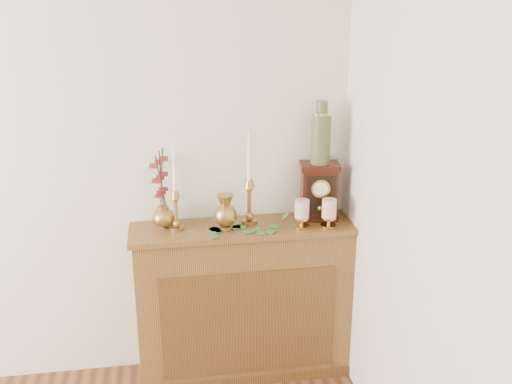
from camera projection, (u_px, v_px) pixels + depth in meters
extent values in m
cube|color=brown|center=(244.00, 303.00, 3.43)|extent=(1.20, 0.30, 0.90)
cube|color=brown|center=(248.00, 323.00, 3.30)|extent=(0.96, 0.01, 0.63)
cube|color=brown|center=(244.00, 228.00, 3.28)|extent=(1.24, 0.34, 0.03)
cube|color=brown|center=(245.00, 365.00, 3.57)|extent=(1.23, 0.33, 0.06)
cylinder|color=#A37941|center=(177.00, 228.00, 3.21)|extent=(0.08, 0.08, 0.02)
sphere|color=#A37941|center=(177.00, 223.00, 3.20)|extent=(0.04, 0.04, 0.04)
cylinder|color=#A37941|center=(176.00, 212.00, 3.17)|extent=(0.02, 0.02, 0.13)
sphere|color=#A37941|center=(175.00, 199.00, 3.15)|extent=(0.03, 0.03, 0.03)
cone|color=#A37941|center=(175.00, 194.00, 3.14)|extent=(0.05, 0.05, 0.04)
cone|color=white|center=(174.00, 170.00, 3.10)|extent=(0.02, 0.02, 0.24)
cylinder|color=#A37941|center=(249.00, 222.00, 3.29)|extent=(0.09, 0.09, 0.02)
sphere|color=#A37941|center=(249.00, 216.00, 3.28)|extent=(0.05, 0.05, 0.05)
cylinder|color=#A37941|center=(249.00, 203.00, 3.26)|extent=(0.02, 0.02, 0.15)
sphere|color=#A37941|center=(249.00, 189.00, 3.23)|extent=(0.04, 0.04, 0.04)
cone|color=#A37941|center=(249.00, 183.00, 3.22)|extent=(0.06, 0.06, 0.04)
cone|color=white|center=(249.00, 155.00, 3.17)|extent=(0.02, 0.02, 0.27)
cylinder|color=#A37941|center=(226.00, 228.00, 3.21)|extent=(0.06, 0.06, 0.02)
sphere|color=#A37941|center=(225.00, 215.00, 3.18)|extent=(0.12, 0.12, 0.12)
cone|color=#A37941|center=(225.00, 200.00, 3.15)|extent=(0.09, 0.09, 0.06)
cylinder|color=#A37941|center=(164.00, 226.00, 3.24)|extent=(0.05, 0.05, 0.01)
ellipsoid|color=#A37941|center=(164.00, 217.00, 3.23)|extent=(0.12, 0.12, 0.11)
cylinder|color=#A37941|center=(163.00, 208.00, 3.21)|extent=(0.06, 0.06, 0.02)
cylinder|color=#472819|center=(161.00, 181.00, 3.16)|extent=(0.05, 0.07, 0.29)
cylinder|color=#472819|center=(161.00, 179.00, 3.16)|extent=(0.01, 0.06, 0.32)
cylinder|color=#472819|center=(162.00, 176.00, 3.16)|extent=(0.03, 0.11, 0.34)
cylinder|color=#BD9042|center=(301.00, 226.00, 3.24)|extent=(0.09, 0.09, 0.02)
cylinder|color=#BD9042|center=(302.00, 222.00, 3.23)|extent=(0.02, 0.02, 0.04)
cylinder|color=#BD9042|center=(302.00, 218.00, 3.22)|extent=(0.08, 0.08, 0.01)
cylinder|color=beige|center=(302.00, 209.00, 3.20)|extent=(0.08, 0.08, 0.10)
cylinder|color=#472819|center=(302.00, 199.00, 3.18)|extent=(0.00, 0.00, 0.01)
cylinder|color=#BD9042|center=(328.00, 226.00, 3.24)|extent=(0.09, 0.09, 0.02)
cylinder|color=#BD9042|center=(329.00, 221.00, 3.23)|extent=(0.02, 0.02, 0.04)
cylinder|color=#BD9042|center=(329.00, 217.00, 3.23)|extent=(0.08, 0.08, 0.01)
cylinder|color=beige|center=(329.00, 208.00, 3.21)|extent=(0.08, 0.08, 0.10)
cylinder|color=#472819|center=(330.00, 199.00, 3.19)|extent=(0.00, 0.00, 0.01)
cube|color=#316526|center=(230.00, 223.00, 3.29)|extent=(0.06, 0.06, 0.00)
cube|color=#316526|center=(264.00, 222.00, 3.30)|extent=(0.07, 0.06, 0.00)
cube|color=#316526|center=(223.00, 233.00, 3.16)|extent=(0.06, 0.07, 0.00)
cube|color=#316526|center=(240.00, 232.00, 3.17)|extent=(0.06, 0.07, 0.00)
cube|color=#316526|center=(259.00, 234.00, 3.15)|extent=(0.06, 0.07, 0.00)
cube|color=#316526|center=(227.00, 233.00, 3.16)|extent=(0.07, 0.07, 0.00)
cube|color=#316526|center=(289.00, 230.00, 3.20)|extent=(0.07, 0.07, 0.00)
cube|color=#316526|center=(244.00, 225.00, 3.26)|extent=(0.06, 0.05, 0.00)
cube|color=#316526|center=(243.00, 226.00, 3.25)|extent=(0.07, 0.07, 0.00)
cube|color=#316526|center=(231.00, 225.00, 3.26)|extent=(0.07, 0.06, 0.00)
cube|color=#316526|center=(228.00, 224.00, 3.27)|extent=(0.07, 0.06, 0.00)
cube|color=#316526|center=(263.00, 229.00, 3.22)|extent=(0.07, 0.07, 0.00)
cube|color=#316526|center=(267.00, 229.00, 3.21)|extent=(0.07, 0.07, 0.00)
cube|color=#316526|center=(249.00, 230.00, 3.19)|extent=(0.07, 0.07, 0.00)
cube|color=#316526|center=(210.00, 227.00, 3.24)|extent=(0.06, 0.05, 0.00)
cube|color=#316526|center=(221.00, 221.00, 3.19)|extent=(0.06, 0.05, 0.03)
cube|color=#316526|center=(234.00, 221.00, 3.13)|extent=(0.06, 0.05, 0.03)
cube|color=#316526|center=(285.00, 216.00, 3.23)|extent=(0.05, 0.06, 0.03)
cube|color=#34120A|center=(318.00, 216.00, 3.37)|extent=(0.23, 0.17, 0.02)
cube|color=#34120A|center=(319.00, 193.00, 3.33)|extent=(0.21, 0.15, 0.28)
cube|color=#34120A|center=(320.00, 166.00, 3.28)|extent=(0.23, 0.17, 0.03)
cube|color=black|center=(320.00, 196.00, 3.26)|extent=(0.15, 0.02, 0.22)
cylinder|color=gold|center=(321.00, 189.00, 3.25)|extent=(0.10, 0.02, 0.10)
cylinder|color=silver|center=(321.00, 189.00, 3.25)|extent=(0.08, 0.01, 0.08)
sphere|color=gold|center=(320.00, 208.00, 3.29)|extent=(0.03, 0.03, 0.03)
cylinder|color=#193329|center=(321.00, 140.00, 3.23)|extent=(0.11, 0.11, 0.27)
cylinder|color=#193329|center=(322.00, 109.00, 3.17)|extent=(0.06, 0.06, 0.09)
cylinder|color=tan|center=(322.00, 114.00, 3.18)|extent=(0.08, 0.08, 0.02)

